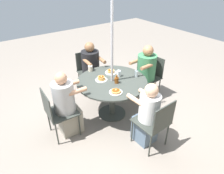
{
  "coord_description": "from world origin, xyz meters",
  "views": [
    {
      "loc": [
        1.82,
        2.52,
        2.51
      ],
      "look_at": [
        0.0,
        0.0,
        0.61
      ],
      "focal_mm": 32.0,
      "sensor_mm": 36.0,
      "label": 1
    }
  ],
  "objects_px": {
    "diner_east": "(67,106)",
    "coffee_cup": "(90,68)",
    "patio_table": "(112,87)",
    "diner_south": "(147,116)",
    "drinking_glass_a": "(119,74)",
    "pancake_plate_c": "(116,92)",
    "patio_chair_south": "(156,122)",
    "drinking_glass_b": "(136,74)",
    "diner_west": "(145,76)",
    "patio_chair_east": "(56,111)",
    "syrup_bottle": "(117,80)",
    "pancake_plate_b": "(101,79)",
    "patio_chair_west": "(150,74)",
    "diner_north": "(91,71)",
    "pancake_plate_a": "(111,72)",
    "patio_chair_north": "(88,69)"
  },
  "relations": [
    {
      "from": "diner_north",
      "to": "drinking_glass_a",
      "type": "bearing_deg",
      "value": 103.0
    },
    {
      "from": "patio_table",
      "to": "patio_chair_east",
      "type": "bearing_deg",
      "value": -2.58
    },
    {
      "from": "patio_chair_west",
      "to": "drinking_glass_a",
      "type": "height_order",
      "value": "patio_chair_west"
    },
    {
      "from": "pancake_plate_b",
      "to": "syrup_bottle",
      "type": "bearing_deg",
      "value": 124.27
    },
    {
      "from": "diner_west",
      "to": "pancake_plate_c",
      "type": "xyz_separation_m",
      "value": [
        1.07,
        0.41,
        0.22
      ]
    },
    {
      "from": "patio_chair_west",
      "to": "drinking_glass_b",
      "type": "distance_m",
      "value": 0.7
    },
    {
      "from": "patio_table",
      "to": "diner_south",
      "type": "height_order",
      "value": "diner_south"
    },
    {
      "from": "diner_east",
      "to": "coffee_cup",
      "type": "relative_size",
      "value": 10.6
    },
    {
      "from": "patio_table",
      "to": "diner_south",
      "type": "relative_size",
      "value": 1.15
    },
    {
      "from": "pancake_plate_a",
      "to": "diner_north",
      "type": "bearing_deg",
      "value": -83.82
    },
    {
      "from": "patio_chair_south",
      "to": "drinking_glass_a",
      "type": "xyz_separation_m",
      "value": [
        -0.16,
        -1.12,
        0.28
      ]
    },
    {
      "from": "patio_table",
      "to": "pancake_plate_b",
      "type": "distance_m",
      "value": 0.25
    },
    {
      "from": "patio_chair_south",
      "to": "pancake_plate_b",
      "type": "xyz_separation_m",
      "value": [
        0.18,
        -1.19,
        0.25
      ]
    },
    {
      "from": "diner_east",
      "to": "diner_south",
      "type": "xyz_separation_m",
      "value": [
        -0.92,
        0.93,
        -0.03
      ]
    },
    {
      "from": "patio_chair_east",
      "to": "diner_east",
      "type": "xyz_separation_m",
      "value": [
        -0.18,
        0.01,
        0.01
      ]
    },
    {
      "from": "patio_table",
      "to": "drinking_glass_a",
      "type": "bearing_deg",
      "value": -162.89
    },
    {
      "from": "patio_chair_east",
      "to": "patio_chair_west",
      "type": "bearing_deg",
      "value": 93.12
    },
    {
      "from": "diner_south",
      "to": "pancake_plate_c",
      "type": "xyz_separation_m",
      "value": [
        0.21,
        -0.53,
        0.26
      ]
    },
    {
      "from": "patio_chair_south",
      "to": "diner_north",
      "type": "bearing_deg",
      "value": 86.55
    },
    {
      "from": "diner_north",
      "to": "diner_east",
      "type": "height_order",
      "value": "diner_north"
    },
    {
      "from": "patio_chair_west",
      "to": "pancake_plate_a",
      "type": "height_order",
      "value": "patio_chair_west"
    },
    {
      "from": "drinking_glass_b",
      "to": "diner_south",
      "type": "bearing_deg",
      "value": 60.76
    },
    {
      "from": "pancake_plate_c",
      "to": "drinking_glass_b",
      "type": "bearing_deg",
      "value": -160.77
    },
    {
      "from": "patio_chair_south",
      "to": "syrup_bottle",
      "type": "height_order",
      "value": "syrup_bottle"
    },
    {
      "from": "syrup_bottle",
      "to": "drinking_glass_a",
      "type": "relative_size",
      "value": 1.32
    },
    {
      "from": "diner_south",
      "to": "pancake_plate_a",
      "type": "height_order",
      "value": "diner_south"
    },
    {
      "from": "patio_chair_east",
      "to": "diner_east",
      "type": "height_order",
      "value": "diner_east"
    },
    {
      "from": "patio_chair_south",
      "to": "drinking_glass_b",
      "type": "bearing_deg",
      "value": 63.94
    },
    {
      "from": "diner_west",
      "to": "drinking_glass_b",
      "type": "bearing_deg",
      "value": 110.24
    },
    {
      "from": "syrup_bottle",
      "to": "coffee_cup",
      "type": "relative_size",
      "value": 1.39
    },
    {
      "from": "patio_chair_east",
      "to": "syrup_bottle",
      "type": "distance_m",
      "value": 1.13
    },
    {
      "from": "diner_west",
      "to": "coffee_cup",
      "type": "height_order",
      "value": "diner_west"
    },
    {
      "from": "diner_west",
      "to": "patio_chair_north",
      "type": "bearing_deg",
      "value": 34.27
    },
    {
      "from": "diner_south",
      "to": "syrup_bottle",
      "type": "relative_size",
      "value": 7.19
    },
    {
      "from": "diner_north",
      "to": "pancake_plate_b",
      "type": "xyz_separation_m",
      "value": [
        0.23,
        0.76,
        0.24
      ]
    },
    {
      "from": "pancake_plate_c",
      "to": "pancake_plate_b",
      "type": "bearing_deg",
      "value": -94.03
    },
    {
      "from": "diner_south",
      "to": "diner_north",
      "type": "bearing_deg",
      "value": 86.21
    },
    {
      "from": "drinking_glass_b",
      "to": "pancake_plate_c",
      "type": "bearing_deg",
      "value": 19.23
    },
    {
      "from": "pancake_plate_b",
      "to": "coffee_cup",
      "type": "height_order",
      "value": "coffee_cup"
    },
    {
      "from": "patio_chair_south",
      "to": "syrup_bottle",
      "type": "relative_size",
      "value": 5.83
    },
    {
      "from": "pancake_plate_a",
      "to": "drinking_glass_b",
      "type": "height_order",
      "value": "drinking_glass_b"
    },
    {
      "from": "patio_chair_south",
      "to": "patio_chair_west",
      "type": "relative_size",
      "value": 1.0
    },
    {
      "from": "patio_chair_east",
      "to": "drinking_glass_a",
      "type": "height_order",
      "value": "patio_chair_east"
    },
    {
      "from": "patio_chair_east",
      "to": "diner_east",
      "type": "distance_m",
      "value": 0.18
    },
    {
      "from": "patio_chair_east",
      "to": "patio_chair_west",
      "type": "distance_m",
      "value": 2.12
    },
    {
      "from": "patio_chair_west",
      "to": "coffee_cup",
      "type": "bearing_deg",
      "value": 63.83
    },
    {
      "from": "patio_chair_east",
      "to": "drinking_glass_b",
      "type": "distance_m",
      "value": 1.55
    },
    {
      "from": "diner_east",
      "to": "drinking_glass_b",
      "type": "distance_m",
      "value": 1.38
    },
    {
      "from": "pancake_plate_a",
      "to": "pancake_plate_b",
      "type": "height_order",
      "value": "pancake_plate_b"
    },
    {
      "from": "patio_chair_west",
      "to": "patio_chair_east",
      "type": "bearing_deg",
      "value": 86.88
    }
  ]
}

